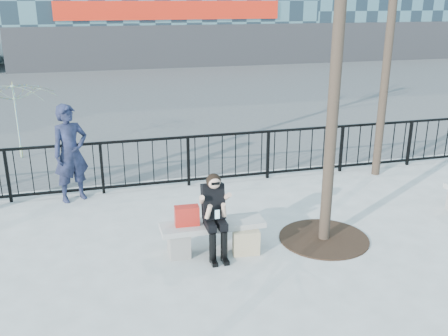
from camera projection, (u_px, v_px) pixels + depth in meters
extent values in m
plane|color=#969691|center=(213.00, 250.00, 8.03)|extent=(120.00, 120.00, 0.00)
cube|color=#474747|center=(131.00, 91.00, 21.74)|extent=(60.00, 23.00, 0.01)
cube|color=black|center=(178.00, 138.00, 10.42)|extent=(14.00, 0.05, 0.05)
cube|color=black|center=(180.00, 181.00, 10.73)|extent=(14.00, 0.05, 0.05)
cube|color=#2D2D30|center=(172.00, 47.00, 28.45)|extent=(18.00, 0.08, 2.40)
cube|color=red|center=(171.00, 10.00, 27.74)|extent=(12.60, 0.12, 1.00)
cube|color=#2D2D30|center=(429.00, 41.00, 32.61)|extent=(16.00, 0.08, 2.40)
cylinder|color=black|center=(340.00, 5.00, 7.19)|extent=(0.18, 0.18, 7.50)
cylinder|color=black|center=(392.00, 16.00, 10.37)|extent=(0.18, 0.18, 7.00)
cylinder|color=black|center=(324.00, 238.00, 8.40)|extent=(1.50, 1.50, 0.02)
cube|color=slate|center=(179.00, 243.00, 7.83)|extent=(0.32, 0.38, 0.40)
cube|color=slate|center=(246.00, 235.00, 8.10)|extent=(0.32, 0.38, 0.40)
cube|color=gray|center=(213.00, 225.00, 7.88)|extent=(1.65, 0.46, 0.09)
cube|color=#B51E16|center=(187.00, 216.00, 7.74)|extent=(0.39, 0.20, 0.31)
cube|color=beige|center=(246.00, 243.00, 7.83)|extent=(0.43, 0.20, 0.40)
imported|color=black|center=(71.00, 153.00, 9.74)|extent=(0.84, 0.72, 1.95)
imported|color=yellow|center=(16.00, 121.00, 12.28)|extent=(2.73, 2.76, 1.94)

